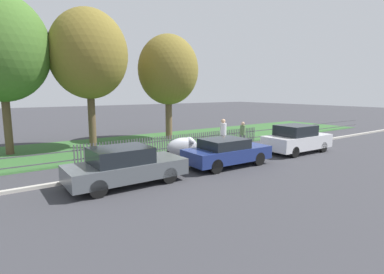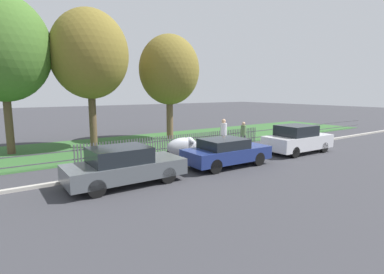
{
  "view_description": "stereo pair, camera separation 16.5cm",
  "coord_description": "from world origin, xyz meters",
  "px_view_note": "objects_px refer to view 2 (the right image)",
  "views": [
    {
      "loc": [
        -9.22,
        -11.41,
        3.42
      ],
      "look_at": [
        -0.54,
        0.96,
        1.1
      ],
      "focal_mm": 28.0,
      "sensor_mm": 36.0,
      "label": 1
    },
    {
      "loc": [
        -9.08,
        -11.5,
        3.42
      ],
      "look_at": [
        -0.54,
        0.96,
        1.1
      ],
      "focal_mm": 28.0,
      "sensor_mm": 36.0,
      "label": 2
    }
  ],
  "objects_px": {
    "tree_mid_park": "(169,70)",
    "pedestrian_by_lamp": "(224,133)",
    "covered_motorcycle": "(183,146)",
    "tree_nearest_kerb": "(2,48)",
    "pedestrian_near_fence": "(243,133)",
    "parked_car_navy_estate": "(297,139)",
    "parked_car_silver_hatchback": "(124,166)",
    "parked_car_black_saloon": "(226,152)",
    "tree_behind_motorcycle": "(90,55)"
  },
  "relations": [
    {
      "from": "tree_mid_park",
      "to": "pedestrian_by_lamp",
      "type": "distance_m",
      "value": 6.65
    },
    {
      "from": "covered_motorcycle",
      "to": "tree_nearest_kerb",
      "type": "xyz_separation_m",
      "value": [
        -7.07,
        6.52,
        4.97
      ]
    },
    {
      "from": "tree_nearest_kerb",
      "to": "pedestrian_near_fence",
      "type": "height_order",
      "value": "tree_nearest_kerb"
    },
    {
      "from": "pedestrian_by_lamp",
      "to": "covered_motorcycle",
      "type": "bearing_deg",
      "value": 132.36
    },
    {
      "from": "parked_car_navy_estate",
      "to": "covered_motorcycle",
      "type": "distance_m",
      "value": 6.56
    },
    {
      "from": "tree_mid_park",
      "to": "covered_motorcycle",
      "type": "bearing_deg",
      "value": -114.59
    },
    {
      "from": "parked_car_navy_estate",
      "to": "pedestrian_near_fence",
      "type": "bearing_deg",
      "value": 116.99
    },
    {
      "from": "parked_car_navy_estate",
      "to": "tree_mid_park",
      "type": "height_order",
      "value": "tree_mid_park"
    },
    {
      "from": "parked_car_silver_hatchback",
      "to": "tree_mid_park",
      "type": "xyz_separation_m",
      "value": [
        6.81,
        8.33,
        4.16
      ]
    },
    {
      "from": "tree_mid_park",
      "to": "pedestrian_by_lamp",
      "type": "xyz_separation_m",
      "value": [
        0.46,
        -5.41,
        -3.84
      ]
    },
    {
      "from": "parked_car_black_saloon",
      "to": "covered_motorcycle",
      "type": "distance_m",
      "value": 2.43
    },
    {
      "from": "tree_mid_park",
      "to": "pedestrian_by_lamp",
      "type": "height_order",
      "value": "tree_mid_park"
    },
    {
      "from": "tree_nearest_kerb",
      "to": "pedestrian_by_lamp",
      "type": "distance_m",
      "value": 12.72
    },
    {
      "from": "parked_car_black_saloon",
      "to": "tree_nearest_kerb",
      "type": "height_order",
      "value": "tree_nearest_kerb"
    },
    {
      "from": "parked_car_silver_hatchback",
      "to": "parked_car_navy_estate",
      "type": "bearing_deg",
      "value": -0.37
    },
    {
      "from": "tree_nearest_kerb",
      "to": "tree_mid_park",
      "type": "xyz_separation_m",
      "value": [
        9.87,
        -0.4,
        -0.77
      ]
    },
    {
      "from": "tree_behind_motorcycle",
      "to": "pedestrian_near_fence",
      "type": "distance_m",
      "value": 10.26
    },
    {
      "from": "parked_car_black_saloon",
      "to": "pedestrian_near_fence",
      "type": "distance_m",
      "value": 4.86
    },
    {
      "from": "pedestrian_near_fence",
      "to": "covered_motorcycle",
      "type": "bearing_deg",
      "value": 31.98
    },
    {
      "from": "covered_motorcycle",
      "to": "tree_nearest_kerb",
      "type": "bearing_deg",
      "value": 142.52
    },
    {
      "from": "parked_car_black_saloon",
      "to": "parked_car_navy_estate",
      "type": "bearing_deg",
      "value": 1.58
    },
    {
      "from": "tree_nearest_kerb",
      "to": "tree_mid_park",
      "type": "height_order",
      "value": "tree_nearest_kerb"
    },
    {
      "from": "tree_behind_motorcycle",
      "to": "tree_mid_park",
      "type": "bearing_deg",
      "value": 2.87
    },
    {
      "from": "parked_car_silver_hatchback",
      "to": "tree_behind_motorcycle",
      "type": "relative_size",
      "value": 0.53
    },
    {
      "from": "pedestrian_by_lamp",
      "to": "tree_mid_park",
      "type": "bearing_deg",
      "value": 34.93
    },
    {
      "from": "parked_car_silver_hatchback",
      "to": "covered_motorcycle",
      "type": "bearing_deg",
      "value": 28.41
    },
    {
      "from": "pedestrian_near_fence",
      "to": "parked_car_silver_hatchback",
      "type": "bearing_deg",
      "value": 42.19
    },
    {
      "from": "parked_car_black_saloon",
      "to": "pedestrian_by_lamp",
      "type": "bearing_deg",
      "value": 52.56
    },
    {
      "from": "tree_nearest_kerb",
      "to": "tree_mid_park",
      "type": "bearing_deg",
      "value": -2.32
    },
    {
      "from": "covered_motorcycle",
      "to": "tree_mid_park",
      "type": "xyz_separation_m",
      "value": [
        2.8,
        6.12,
        4.2
      ]
    },
    {
      "from": "pedestrian_near_fence",
      "to": "pedestrian_by_lamp",
      "type": "bearing_deg",
      "value": 22.19
    },
    {
      "from": "tree_nearest_kerb",
      "to": "tree_mid_park",
      "type": "relative_size",
      "value": 1.16
    },
    {
      "from": "parked_car_silver_hatchback",
      "to": "tree_nearest_kerb",
      "type": "xyz_separation_m",
      "value": [
        -3.06,
        8.73,
        4.93
      ]
    },
    {
      "from": "parked_car_silver_hatchback",
      "to": "tree_behind_motorcycle",
      "type": "distance_m",
      "value": 9.47
    },
    {
      "from": "parked_car_navy_estate",
      "to": "tree_nearest_kerb",
      "type": "distance_m",
      "value": 16.59
    },
    {
      "from": "parked_car_black_saloon",
      "to": "tree_mid_park",
      "type": "distance_m",
      "value": 9.56
    },
    {
      "from": "parked_car_black_saloon",
      "to": "covered_motorcycle",
      "type": "relative_size",
      "value": 2.21
    },
    {
      "from": "parked_car_black_saloon",
      "to": "tree_nearest_kerb",
      "type": "relative_size",
      "value": 0.49
    },
    {
      "from": "covered_motorcycle",
      "to": "parked_car_navy_estate",
      "type": "bearing_deg",
      "value": -14.38
    },
    {
      "from": "tree_mid_park",
      "to": "parked_car_black_saloon",
      "type": "bearing_deg",
      "value": -102.73
    },
    {
      "from": "covered_motorcycle",
      "to": "pedestrian_near_fence",
      "type": "bearing_deg",
      "value": 13.05
    },
    {
      "from": "parked_car_silver_hatchback",
      "to": "parked_car_black_saloon",
      "type": "xyz_separation_m",
      "value": [
        4.92,
        -0.04,
        -0.04
      ]
    },
    {
      "from": "tree_behind_motorcycle",
      "to": "tree_nearest_kerb",
      "type": "bearing_deg",
      "value": 171.1
    },
    {
      "from": "covered_motorcycle",
      "to": "pedestrian_near_fence",
      "type": "xyz_separation_m",
      "value": [
        4.8,
        0.66,
        0.22
      ]
    },
    {
      "from": "parked_car_navy_estate",
      "to": "pedestrian_near_fence",
      "type": "xyz_separation_m",
      "value": [
        -1.38,
        2.86,
        0.12
      ]
    },
    {
      "from": "parked_car_silver_hatchback",
      "to": "parked_car_navy_estate",
      "type": "height_order",
      "value": "parked_car_navy_estate"
    },
    {
      "from": "covered_motorcycle",
      "to": "tree_behind_motorcycle",
      "type": "distance_m",
      "value": 8.08
    },
    {
      "from": "parked_car_black_saloon",
      "to": "tree_behind_motorcycle",
      "type": "distance_m",
      "value": 10.13
    },
    {
      "from": "parked_car_black_saloon",
      "to": "parked_car_navy_estate",
      "type": "height_order",
      "value": "parked_car_navy_estate"
    },
    {
      "from": "pedestrian_near_fence",
      "to": "tree_mid_park",
      "type": "bearing_deg",
      "value": -45.79
    }
  ]
}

